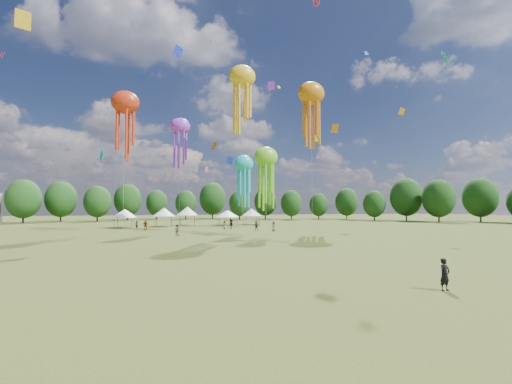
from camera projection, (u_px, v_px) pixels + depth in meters
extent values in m
plane|color=#384416|center=(259.00, 285.00, 17.90)|extent=(300.00, 300.00, 0.00)
imported|color=black|center=(445.00, 275.00, 16.72)|extent=(0.68, 0.50, 1.70)
imported|color=gray|center=(177.00, 230.00, 47.44)|extent=(0.99, 0.86, 1.73)
imported|color=gray|center=(225.00, 225.00, 61.96)|extent=(0.83, 0.97, 1.69)
imported|color=gray|center=(230.00, 222.00, 74.68)|extent=(0.90, 0.97, 1.60)
imported|color=gray|center=(232.00, 224.00, 62.73)|extent=(1.33, 1.27, 1.82)
imported|color=gray|center=(145.00, 225.00, 58.61)|extent=(1.20, 0.70, 1.93)
imported|color=gray|center=(256.00, 225.00, 58.98)|extent=(1.60, 1.53, 1.82)
imported|color=gray|center=(137.00, 225.00, 61.82)|extent=(0.66, 0.70, 1.61)
imported|color=gray|center=(274.00, 226.00, 57.59)|extent=(0.95, 0.97, 1.69)
cylinder|color=#47474C|center=(114.00, 223.00, 64.82)|extent=(0.08, 0.08, 2.05)
cylinder|color=#47474C|center=(118.00, 222.00, 68.15)|extent=(0.08, 0.08, 2.05)
cylinder|color=#47474C|center=(132.00, 223.00, 65.54)|extent=(0.08, 0.08, 2.05)
cylinder|color=#47474C|center=(134.00, 222.00, 68.87)|extent=(0.08, 0.08, 2.05)
cube|color=white|center=(125.00, 218.00, 66.90)|extent=(3.81, 3.81, 0.10)
cone|color=white|center=(125.00, 213.00, 66.94)|extent=(4.96, 4.96, 1.76)
cylinder|color=#47474C|center=(155.00, 222.00, 68.33)|extent=(0.08, 0.08, 2.21)
cylinder|color=#47474C|center=(157.00, 221.00, 71.56)|extent=(0.08, 0.08, 2.21)
cylinder|color=#47474C|center=(171.00, 222.00, 69.03)|extent=(0.08, 0.08, 2.21)
cylinder|color=#47474C|center=(172.00, 221.00, 72.26)|extent=(0.08, 0.08, 2.21)
cube|color=white|center=(164.00, 216.00, 70.35)|extent=(3.71, 3.71, 0.10)
cone|color=white|center=(164.00, 212.00, 70.39)|extent=(4.82, 4.82, 1.89)
cylinder|color=#47474C|center=(180.00, 221.00, 72.04)|extent=(0.08, 0.08, 2.32)
cylinder|color=#47474C|center=(180.00, 220.00, 75.30)|extent=(0.08, 0.08, 2.32)
cylinder|color=#47474C|center=(195.00, 221.00, 72.74)|extent=(0.08, 0.08, 2.32)
cylinder|color=#47474C|center=(194.00, 220.00, 76.01)|extent=(0.08, 0.08, 2.32)
cube|color=white|center=(187.00, 215.00, 74.08)|extent=(3.74, 3.74, 0.10)
cone|color=white|center=(187.00, 211.00, 74.13)|extent=(4.87, 4.87, 1.99)
cylinder|color=#47474C|center=(220.00, 222.00, 72.98)|extent=(0.08, 0.08, 1.87)
cylinder|color=#47474C|center=(218.00, 221.00, 76.83)|extent=(0.08, 0.08, 1.87)
cylinder|color=#47474C|center=(237.00, 221.00, 73.81)|extent=(0.08, 0.08, 1.87)
cylinder|color=#47474C|center=(234.00, 221.00, 77.66)|extent=(0.08, 0.08, 1.87)
cube|color=white|center=(227.00, 217.00, 75.37)|extent=(4.34, 4.34, 0.10)
cone|color=white|center=(227.00, 213.00, 75.41)|extent=(5.65, 5.65, 1.60)
cylinder|color=#47474C|center=(246.00, 221.00, 75.21)|extent=(0.08, 0.08, 2.08)
cylinder|color=#47474C|center=(244.00, 220.00, 78.37)|extent=(0.08, 0.08, 2.08)
cylinder|color=#47474C|center=(259.00, 221.00, 75.90)|extent=(0.08, 0.08, 2.08)
cylinder|color=#47474C|center=(256.00, 220.00, 79.05)|extent=(0.08, 0.08, 2.08)
cube|color=white|center=(251.00, 216.00, 77.18)|extent=(3.63, 3.63, 0.10)
cone|color=white|center=(251.00, 212.00, 77.23)|extent=(4.72, 4.72, 1.79)
ellipsoid|color=#A333E4|center=(180.00, 126.00, 59.26)|extent=(3.69, 2.58, 3.13)
cylinder|color=beige|center=(180.00, 178.00, 58.81)|extent=(0.03, 0.03, 19.56)
ellipsoid|color=yellow|center=(242.00, 77.00, 54.96)|extent=(4.68, 3.27, 3.98)
cylinder|color=beige|center=(242.00, 154.00, 54.34)|extent=(0.03, 0.03, 27.14)
ellipsoid|color=#77D623|center=(266.00, 157.00, 47.71)|extent=(3.64, 2.55, 3.09)
cylinder|color=beige|center=(266.00, 196.00, 47.44)|extent=(0.03, 0.03, 11.96)
ellipsoid|color=red|center=(125.00, 102.00, 56.97)|extent=(4.91, 3.44, 4.18)
cylinder|color=beige|center=(124.00, 166.00, 56.44)|extent=(0.03, 0.03, 23.29)
ellipsoid|color=#18C2CC|center=(244.00, 163.00, 51.97)|extent=(3.22, 2.26, 2.74)
cylinder|color=beige|center=(244.00, 198.00, 51.71)|extent=(0.03, 0.03, 11.56)
ellipsoid|color=orange|center=(311.00, 93.00, 63.21)|extent=(5.46, 3.82, 4.64)
cylinder|color=beige|center=(312.00, 161.00, 62.58)|extent=(0.03, 0.03, 27.16)
cube|color=red|center=(168.00, 0.00, 58.93)|extent=(0.52, 1.15, 1.22)
cube|color=orange|center=(214.00, 146.00, 86.64)|extent=(1.80, 1.52, 2.44)
cube|color=yellow|center=(279.00, 87.00, 75.03)|extent=(0.82, 0.36, 0.90)
cube|color=#1627CC|center=(230.00, 160.00, 61.85)|extent=(1.31, 0.23, 1.57)
cube|color=#18C2CC|center=(445.00, 58.00, 34.04)|extent=(1.35, 1.09, 1.72)
cube|color=#F44872|center=(316.00, 2.00, 53.30)|extent=(0.85, 1.17, 1.64)
cube|color=red|center=(211.00, 42.00, 79.26)|extent=(0.37, 0.74, 0.90)
cube|color=orange|center=(402.00, 111.00, 53.02)|extent=(1.21, 0.27, 1.41)
cube|color=yellow|center=(23.00, 20.00, 44.26)|extent=(1.93, 1.40, 2.43)
cube|color=#1627CC|center=(178.00, 52.00, 58.36)|extent=(1.99, 0.72, 2.38)
cube|color=#18C2CC|center=(121.00, 156.00, 78.89)|extent=(0.85, 1.58, 2.14)
cube|color=#F44872|center=(2.00, 55.00, 45.33)|extent=(0.94, 0.70, 0.98)
cube|color=#A333E4|center=(271.00, 86.00, 72.13)|extent=(1.57, 0.82, 2.18)
cube|color=orange|center=(335.00, 128.00, 71.80)|extent=(1.56, 0.80, 1.92)
cube|color=#77D623|center=(316.00, 138.00, 81.70)|extent=(1.50, 0.10, 1.80)
cube|color=#1627CC|center=(366.00, 53.00, 56.23)|extent=(0.82, 0.38, 0.94)
cube|color=#18C2CC|center=(102.00, 155.00, 74.61)|extent=(1.13, 1.35, 2.13)
cube|color=#F44872|center=(207.00, 169.00, 74.08)|extent=(0.91, 1.11, 1.50)
cylinder|color=#38281C|center=(23.00, 217.00, 84.34)|extent=(0.44, 0.44, 3.36)
ellipsoid|color=#1B4115|center=(24.00, 199.00, 84.56)|extent=(8.40, 8.40, 10.51)
cylinder|color=#38281C|center=(61.00, 216.00, 92.85)|extent=(0.44, 0.44, 3.41)
ellipsoid|color=#1B4115|center=(61.00, 199.00, 93.07)|extent=(8.53, 8.53, 10.66)
cylinder|color=#38281C|center=(97.00, 216.00, 94.51)|extent=(0.44, 0.44, 3.07)
ellipsoid|color=#1B4115|center=(98.00, 202.00, 94.71)|extent=(7.66, 7.66, 9.58)
cylinder|color=#38281C|center=(128.00, 215.00, 104.14)|extent=(0.44, 0.44, 3.43)
ellipsoid|color=#1B4115|center=(128.00, 200.00, 104.36)|extent=(8.58, 8.58, 10.73)
cylinder|color=#38281C|center=(157.00, 215.00, 111.46)|extent=(0.44, 0.44, 2.95)
ellipsoid|color=#1B4115|center=(157.00, 203.00, 111.66)|extent=(7.37, 7.37, 9.21)
cylinder|color=#38281C|center=(186.00, 215.00, 109.78)|extent=(0.44, 0.44, 2.89)
ellipsoid|color=#1B4115|center=(186.00, 203.00, 109.97)|extent=(7.23, 7.23, 9.04)
cylinder|color=#38281C|center=(212.00, 213.00, 116.16)|extent=(0.44, 0.44, 3.84)
ellipsoid|color=#1B4115|center=(213.00, 198.00, 116.41)|extent=(9.60, 9.60, 11.99)
cylinder|color=#38281C|center=(239.00, 215.00, 107.10)|extent=(0.44, 0.44, 2.84)
ellipsoid|color=#1B4115|center=(239.00, 203.00, 107.29)|extent=(7.11, 7.11, 8.89)
cylinder|color=#38281C|center=(265.00, 215.00, 111.70)|extent=(0.44, 0.44, 3.16)
ellipsoid|color=#1B4115|center=(265.00, 202.00, 111.91)|extent=(7.91, 7.91, 9.88)
cylinder|color=#38281C|center=(291.00, 215.00, 107.72)|extent=(0.44, 0.44, 2.88)
ellipsoid|color=#1B4115|center=(291.00, 203.00, 107.91)|extent=(7.21, 7.21, 9.01)
cylinder|color=#38281C|center=(319.00, 215.00, 111.91)|extent=(0.44, 0.44, 2.63)
ellipsoid|color=#1B4115|center=(319.00, 205.00, 112.09)|extent=(6.57, 6.57, 8.22)
cylinder|color=#38281C|center=(347.00, 215.00, 110.40)|extent=(0.44, 0.44, 3.13)
ellipsoid|color=#1B4115|center=(347.00, 202.00, 110.60)|extent=(7.81, 7.81, 9.77)
cylinder|color=#38281C|center=(374.00, 216.00, 99.42)|extent=(0.44, 0.44, 2.72)
ellipsoid|color=#1B4115|center=(374.00, 204.00, 99.59)|extent=(6.80, 6.80, 8.50)
cylinder|color=#38281C|center=(406.00, 215.00, 98.59)|extent=(0.44, 0.44, 3.81)
ellipsoid|color=#1B4115|center=(406.00, 197.00, 98.84)|extent=(9.52, 9.52, 11.90)
cylinder|color=#38281C|center=(439.00, 216.00, 90.44)|extent=(0.44, 0.44, 3.51)
ellipsoid|color=#1B4115|center=(438.00, 198.00, 90.67)|extent=(8.78, 8.78, 10.97)
cylinder|color=#38281C|center=(481.00, 216.00, 91.65)|extent=(0.44, 0.44, 3.64)
ellipsoid|color=#1B4115|center=(480.00, 198.00, 91.89)|extent=(9.10, 9.10, 11.37)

